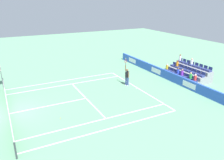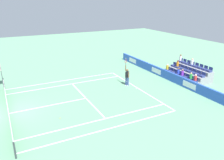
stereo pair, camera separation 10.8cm
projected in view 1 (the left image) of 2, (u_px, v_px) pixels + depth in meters
The scene contains 14 objects.
ground_plane at pixel (9, 114), 17.73m from camera, with size 80.00×80.00×0.00m, color #669E77.
line_baseline at pixel (138, 88), 22.83m from camera, with size 10.97×0.10×0.01m, color white.
line_service at pixel (86, 98), 20.47m from camera, with size 8.23×0.10×0.01m, color white.
line_centre_service at pixel (50, 105), 19.10m from camera, with size 0.10×6.40×0.01m, color white.
line_singles_sideline_left at pixel (68, 85), 23.73m from camera, with size 0.10×11.89×0.01m, color white.
line_singles_sideline_right at pixel (100, 120), 16.83m from camera, with size 0.10×11.89×0.01m, color white.
line_doubles_sideline_left at pixel (64, 81), 24.87m from camera, with size 0.10×11.89×0.01m, color white.
line_doubles_sideline_right at pixel (109, 129), 15.68m from camera, with size 0.10×11.89×0.01m, color white.
line_centre_mark at pixel (137, 88), 22.78m from camera, with size 0.10×0.20×0.01m, color white.
sponsor_barrier at pixel (172, 77), 24.53m from camera, with size 20.97×0.22×0.95m.
tennis_net at pixel (8, 108), 17.56m from camera, with size 11.97×0.10×1.07m.
tennis_player at pixel (127, 76), 23.16m from camera, with size 0.54×0.43×2.85m.
stadium_stand at pixel (188, 73), 25.50m from camera, with size 4.96×2.85×2.20m.
loose_tennis_ball at pixel (60, 118), 17.01m from camera, with size 0.07×0.07×0.07m, color #D1E533.
Camera 1 is at (-17.72, 0.05, 8.46)m, focal length 36.63 mm.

